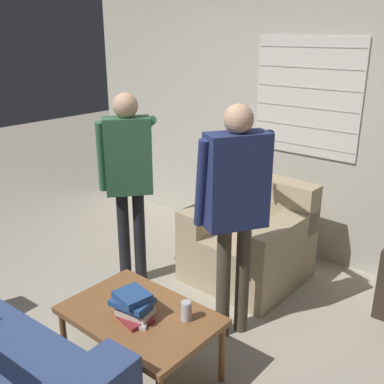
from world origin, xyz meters
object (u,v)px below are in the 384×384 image
(armchair_beige, at_px, (250,241))
(coffee_table, at_px, (140,319))
(book_stack, at_px, (133,305))
(soda_can, at_px, (186,311))
(person_left_standing, at_px, (128,168))
(person_right_standing, at_px, (235,196))
(spare_remote, at_px, (145,322))

(armchair_beige, xyz_separation_m, coffee_table, (0.16, -1.49, 0.07))
(book_stack, bearing_deg, soda_can, 36.83)
(person_left_standing, relative_size, book_stack, 6.09)
(coffee_table, relative_size, person_right_standing, 0.57)
(coffee_table, distance_m, person_right_standing, 1.00)
(armchair_beige, bearing_deg, book_stack, 97.31)
(book_stack, relative_size, soda_can, 2.16)
(armchair_beige, relative_size, person_left_standing, 0.56)
(person_right_standing, relative_size, soda_can, 13.30)
(soda_can, bearing_deg, armchair_beige, 107.37)
(book_stack, bearing_deg, person_right_standing, 77.65)
(coffee_table, height_order, spare_remote, spare_remote)
(armchair_beige, height_order, book_stack, armchair_beige)
(coffee_table, distance_m, soda_can, 0.32)
(coffee_table, xyz_separation_m, book_stack, (0.01, -0.06, 0.13))
(book_stack, relative_size, spare_remote, 2.08)
(spare_remote, bearing_deg, armchair_beige, 66.05)
(armchair_beige, distance_m, spare_remote, 1.57)
(person_left_standing, distance_m, soda_can, 1.43)
(person_left_standing, bearing_deg, soda_can, -79.79)
(spare_remote, bearing_deg, person_left_standing, 107.33)
(person_left_standing, height_order, person_right_standing, person_right_standing)
(person_right_standing, height_order, spare_remote, person_right_standing)
(armchair_beige, bearing_deg, person_right_standing, 115.33)
(soda_can, bearing_deg, coffee_table, -153.23)
(soda_can, xyz_separation_m, spare_remote, (-0.16, -0.19, -0.05))
(armchair_beige, bearing_deg, person_left_standing, 45.16)
(spare_remote, bearing_deg, person_right_standing, 50.73)
(coffee_table, relative_size, book_stack, 3.49)
(person_left_standing, distance_m, book_stack, 1.33)
(armchair_beige, distance_m, person_right_standing, 1.10)
(book_stack, bearing_deg, person_left_standing, 138.07)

